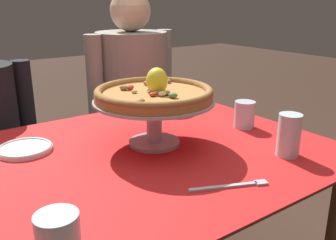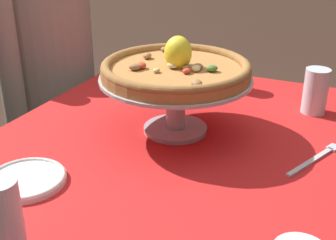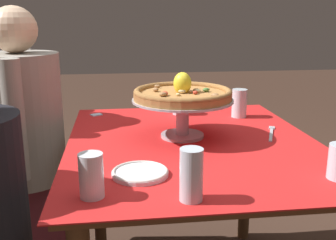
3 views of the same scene
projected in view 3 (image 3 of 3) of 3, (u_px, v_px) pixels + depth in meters
The scene contains 11 objects.
dining_table at pixel (192, 168), 1.54m from camera, with size 1.15×0.94×0.73m.
pizza_stand at pixel (183, 110), 1.53m from camera, with size 0.39×0.39×0.15m.
pizza at pixel (183, 93), 1.52m from camera, with size 0.38×0.38×0.10m.
water_glass_back_left at pixel (91, 179), 1.03m from camera, with size 0.06×0.06×0.12m.
water_glass_side_right at pixel (181, 105), 1.91m from camera, with size 0.08×0.08×0.10m.
water_glass_side_left at pixel (191, 178), 1.01m from camera, with size 0.06×0.06×0.14m.
water_glass_front_right at pixel (239, 105), 1.85m from camera, with size 0.07×0.07×0.13m.
side_plate at pixel (140, 172), 1.19m from camera, with size 0.17×0.17×0.02m.
dinner_fork at pixel (271, 133), 1.61m from camera, with size 0.20×0.10×0.01m.
sugar_packet at pixel (96, 115), 1.90m from camera, with size 0.05×0.04×0.01m, color silver.
diner_right at pixel (25, 148), 1.81m from camera, with size 0.51×0.39×1.24m.
Camera 3 is at (-1.42, 0.28, 1.20)m, focal length 42.56 mm.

